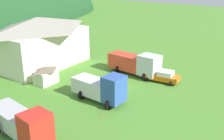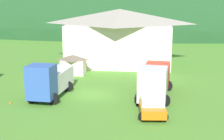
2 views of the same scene
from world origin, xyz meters
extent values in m
plane|color=#4C842D|center=(0.00, 0.00, 0.00)|extent=(200.00, 200.00, 0.00)
cube|color=silver|center=(1.23, 15.22, 2.93)|extent=(14.24, 9.38, 5.87)
pyramid|color=gray|center=(1.23, 15.22, 6.89)|extent=(15.38, 10.13, 2.05)
cube|color=beige|center=(-4.00, 8.35, 0.93)|extent=(2.93, 2.09, 1.87)
pyramid|color=#6B5B4C|center=(-4.00, 8.35, 2.20)|extent=(3.17, 2.26, 0.65)
cube|color=red|center=(-14.75, -2.06, 1.95)|extent=(2.70, 2.57, 2.79)
cube|color=black|center=(-14.76, -2.17, 2.56)|extent=(1.53, 1.97, 0.89)
cube|color=#B2B2B7|center=(-14.17, 1.91, 1.41)|extent=(3.20, 6.04, 1.72)
cylinder|color=black|center=(-13.71, -2.21, 0.55)|extent=(1.10, 0.30, 1.10)
cylinder|color=black|center=(-13.01, 2.61, 0.55)|extent=(1.10, 0.30, 1.10)
cube|color=#3356AD|center=(-4.27, -3.15, 2.10)|extent=(2.52, 2.26, 3.10)
cube|color=black|center=(-4.28, -3.26, 2.78)|extent=(1.40, 1.76, 0.99)
cube|color=silver|center=(-3.99, 0.29, 1.50)|extent=(2.75, 5.02, 1.90)
cylinder|color=black|center=(-3.24, -3.24, 0.55)|extent=(1.10, 0.30, 1.10)
cylinder|color=black|center=(-5.30, -3.07, 0.55)|extent=(1.10, 0.30, 1.10)
cylinder|color=black|center=(-2.91, 0.93, 0.55)|extent=(1.10, 0.30, 1.10)
cylinder|color=black|center=(-4.96, 1.10, 0.55)|extent=(1.10, 0.30, 1.10)
cube|color=silver|center=(5.81, -2.47, 2.01)|extent=(2.76, 3.05, 2.92)
cube|color=black|center=(5.79, -2.61, 2.65)|extent=(1.56, 2.37, 0.93)
cube|color=red|center=(6.25, 1.64, 1.67)|extent=(3.04, 5.69, 2.24)
cylinder|color=black|center=(6.89, -2.58, 0.55)|extent=(1.10, 0.30, 1.10)
cylinder|color=black|center=(4.73, -2.35, 0.55)|extent=(1.10, 0.30, 1.10)
cylinder|color=black|center=(7.42, 2.33, 0.55)|extent=(1.10, 0.30, 1.10)
cylinder|color=black|center=(5.26, 2.57, 0.55)|extent=(1.10, 0.30, 1.10)
cube|color=orange|center=(5.70, -4.49, 0.69)|extent=(2.44, 5.15, 0.70)
cube|color=silver|center=(5.76, -5.09, 1.35)|extent=(2.01, 2.16, 0.62)
cylinder|color=black|center=(6.73, -6.10, 0.34)|extent=(0.68, 0.24, 0.68)
cylinder|color=black|center=(4.98, -6.26, 0.34)|extent=(0.68, 0.24, 0.68)
cylinder|color=black|center=(6.42, -2.72, 0.34)|extent=(0.68, 0.24, 0.68)
cylinder|color=black|center=(4.67, -2.88, 0.34)|extent=(0.68, 0.24, 0.68)
cylinder|color=#4C4C51|center=(-15.55, 1.87, 1.69)|extent=(0.12, 0.12, 3.38)
cone|color=orange|center=(-7.24, -3.51, 0.00)|extent=(0.36, 0.36, 0.49)
camera|label=1|loc=(-28.05, -19.09, 14.69)|focal=44.16mm
camera|label=2|loc=(5.26, -30.57, 9.79)|focal=51.65mm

